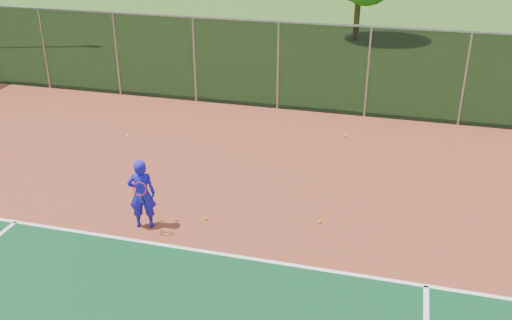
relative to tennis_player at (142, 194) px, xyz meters
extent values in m
cube|color=brown|center=(4.10, -1.62, -0.83)|extent=(30.00, 20.00, 0.02)
cube|color=white|center=(6.10, -0.62, -0.81)|extent=(22.00, 0.10, 0.00)
cube|color=black|center=(4.10, 8.38, 0.68)|extent=(30.00, 0.04, 3.00)
cube|color=gray|center=(4.10, 8.38, 2.18)|extent=(30.00, 0.06, 0.06)
imported|color=#1C14C2|center=(0.00, 0.00, 0.00)|extent=(0.69, 0.56, 1.63)
cylinder|color=black|center=(0.15, -0.25, 0.01)|extent=(0.03, 0.15, 0.27)
torus|color=#A51414|center=(0.15, -0.35, 0.31)|extent=(0.30, 0.13, 0.29)
sphere|color=#C2CA17|center=(-0.25, 0.10, 1.30)|extent=(0.07, 0.07, 0.07)
sphere|color=#C2CA17|center=(1.23, 0.60, -0.78)|extent=(0.07, 0.07, 0.07)
sphere|color=#C2CA17|center=(-0.66, 1.25, -0.78)|extent=(0.07, 0.07, 0.07)
sphere|color=#C2CA17|center=(3.71, 6.42, -0.78)|extent=(0.07, 0.07, 0.07)
sphere|color=#C2CA17|center=(3.77, 1.15, -0.78)|extent=(0.07, 0.07, 0.07)
cylinder|color=#342313|center=(2.59, 19.66, 0.32)|extent=(0.30, 0.30, 2.31)
camera|label=1|loc=(5.26, -9.95, 5.90)|focal=40.00mm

